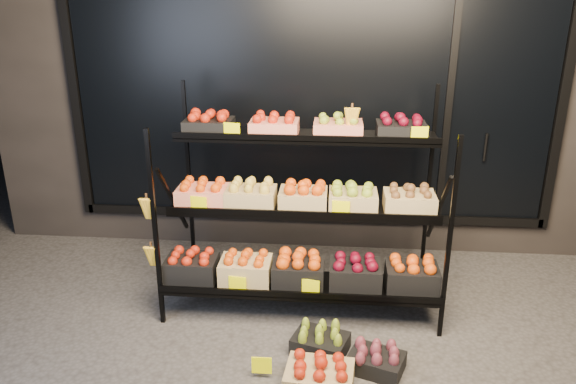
{
  "coord_description": "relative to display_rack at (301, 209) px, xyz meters",
  "views": [
    {
      "loc": [
        0.23,
        -3.36,
        2.39
      ],
      "look_at": [
        -0.11,
        0.55,
        0.94
      ],
      "focal_mm": 35.0,
      "sensor_mm": 36.0,
      "label": 1
    }
  ],
  "objects": [
    {
      "name": "floor_crate_midright",
      "position": [
        0.19,
        -1.06,
        -0.69
      ],
      "size": [
        0.45,
        0.35,
        0.21
      ],
      "rotation": [
        0.0,
        0.0,
        -0.1
      ],
      "color": "tan",
      "rests_on": "ground"
    },
    {
      "name": "building",
      "position": [
        0.02,
        1.99,
        0.96
      ],
      "size": [
        6.0,
        2.08,
        3.5
      ],
      "color": "#2D2826",
      "rests_on": "ground"
    },
    {
      "name": "ground",
      "position": [
        0.02,
        -0.6,
        -0.79
      ],
      "size": [
        24.0,
        24.0,
        0.0
      ],
      "primitive_type": "plane",
      "color": "#514F4C",
      "rests_on": "ground"
    },
    {
      "name": "tag_floor_a",
      "position": [
        -0.18,
        -1.0,
        -0.73
      ],
      "size": [
        0.13,
        0.01,
        0.12
      ],
      "primitive_type": "cube",
      "color": "#FEFD00",
      "rests_on": "ground"
    },
    {
      "name": "floor_crate_right",
      "position": [
        0.56,
        -0.85,
        -0.7
      ],
      "size": [
        0.41,
        0.36,
        0.18
      ],
      "rotation": [
        0.0,
        0.0,
        -0.35
      ],
      "color": "black",
      "rests_on": "ground"
    },
    {
      "name": "display_rack",
      "position": [
        0.0,
        0.0,
        0.0
      ],
      "size": [
        2.18,
        1.02,
        1.66
      ],
      "color": "black",
      "rests_on": "ground"
    },
    {
      "name": "floor_crate_midleft",
      "position": [
        0.18,
        -0.68,
        -0.7
      ],
      "size": [
        0.43,
        0.37,
        0.19
      ],
      "rotation": [
        0.0,
        0.0,
        -0.31
      ],
      "color": "black",
      "rests_on": "ground"
    }
  ]
}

